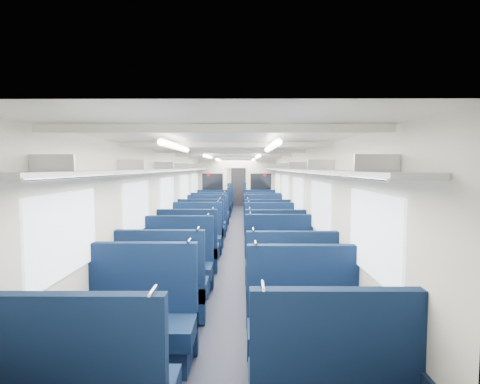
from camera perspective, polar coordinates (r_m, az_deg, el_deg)
The scene contains 39 objects.
floor at distance 11.01m, azimuth -0.74°, elevation -6.80°, with size 2.80×18.00×0.01m, color black.
ceiling at distance 10.83m, azimuth -0.75°, elevation 5.51°, with size 2.80×18.00×0.01m, color silver.
wall_left at distance 10.97m, azimuth -8.07°, elevation -0.69°, with size 0.02×18.00×2.35m, color beige.
dado_left at distance 11.07m, azimuth -7.95°, elevation -4.95°, with size 0.03×17.90×0.70m, color #101D36.
wall_right at distance 10.92m, azimuth 6.62°, elevation -0.70°, with size 0.02×18.00×2.35m, color beige.
dado_right at distance 11.01m, azimuth 6.51°, elevation -4.98°, with size 0.03×17.90×0.70m, color #101D36.
wall_far at distance 19.84m, azimuth -0.23°, elevation 1.33°, with size 2.80×0.02×2.35m, color beige.
luggage_rack_left at distance 10.92m, azimuth -7.14°, elevation 3.49°, with size 0.36×17.40×0.18m.
luggage_rack_right at distance 10.87m, azimuth 5.67°, elevation 3.50°, with size 0.36×17.40×0.18m.
windows at distance 10.38m, azimuth -0.79°, elevation 0.45°, with size 2.78×15.60×0.75m.
ceiling_fittings at distance 10.57m, azimuth -0.78°, elevation 5.23°, with size 2.70×16.06×0.11m.
end_door at distance 19.79m, azimuth -0.23°, elevation 0.82°, with size 0.75×0.06×2.00m, color black.
bulkhead at distance 13.66m, azimuth -0.51°, elevation 0.47°, with size 2.80×0.10×2.35m.
seat_2 at distance 4.21m, azimuth -14.85°, elevation -19.17°, with size 1.14×0.63×1.26m.
seat_3 at distance 4.03m, azimuth 9.74°, elevation -20.19°, with size 1.14×0.63×1.26m.
seat_4 at distance 5.21m, azimuth -11.57°, elevation -14.55°, with size 1.14×0.63×1.26m.
seat_5 at distance 5.06m, azimuth 7.61°, elevation -15.06°, with size 1.14×0.63×1.26m.
seat_6 at distance 6.22m, azimuth -9.48°, elevation -11.49°, with size 1.14×0.63×1.26m.
seat_7 at distance 6.35m, azimuth 6.05°, elevation -11.14°, with size 1.14×0.63×1.26m.
seat_8 at distance 7.43m, azimuth -7.79°, elevation -8.94°, with size 1.14×0.63×1.26m.
seat_9 at distance 7.33m, azimuth 5.26°, elevation -9.11°, with size 1.14×0.63×1.26m.
seat_10 at distance 8.54m, azimuth -6.70°, elevation -7.27°, with size 1.14×0.63×1.26m.
seat_11 at distance 8.40m, azimuth 4.62°, elevation -7.44°, with size 1.14×0.63×1.26m.
seat_12 at distance 9.64m, azimuth -5.86°, elevation -5.99°, with size 1.14×0.63×1.26m.
seat_13 at distance 9.51m, azimuth 4.12°, elevation -6.12°, with size 1.14×0.63×1.26m.
seat_14 at distance 10.72m, azimuth -5.22°, elevation -5.00°, with size 1.14×0.63×1.26m.
seat_15 at distance 10.86m, azimuth 3.65°, elevation -4.87°, with size 1.14×0.63×1.26m.
seat_16 at distance 11.98m, azimuth -4.63°, elevation -4.07°, with size 1.14×0.63×1.26m.
seat_17 at distance 11.83m, azimuth 3.38°, elevation -4.17°, with size 1.14×0.63×1.26m.
seat_18 at distance 13.04m, azimuth -4.21°, elevation -3.42°, with size 1.14×0.63×1.26m.
seat_19 at distance 13.10m, azimuth 3.09°, elevation -3.39°, with size 1.14×0.63×1.26m.
seat_20 at distance 15.12m, azimuth -3.57°, elevation -2.43°, with size 1.14×0.63×1.26m.
seat_21 at distance 14.97m, azimuth 2.75°, elevation -2.49°, with size 1.14×0.63×1.26m.
seat_22 at distance 16.19m, azimuth -3.31°, elevation -2.02°, with size 1.14×0.63×1.26m.
seat_23 at distance 16.15m, azimuth 2.58°, elevation -2.03°, with size 1.14×0.63×1.26m.
seat_24 at distance 17.27m, azimuth -3.08°, elevation -1.65°, with size 1.14×0.63×1.26m.
seat_25 at distance 17.31m, azimuth 2.43°, elevation -1.64°, with size 1.14×0.63×1.26m.
seat_26 at distance 18.47m, azimuth -2.85°, elevation -1.30°, with size 1.14×0.63×1.26m.
seat_27 at distance 18.47m, azimuth 2.30°, elevation -1.30°, with size 1.14×0.63×1.26m.
Camera 1 is at (0.22, -10.82, 2.02)m, focal length 28.07 mm.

